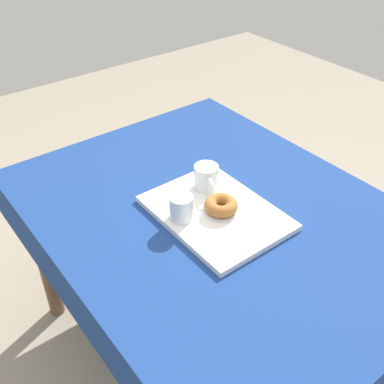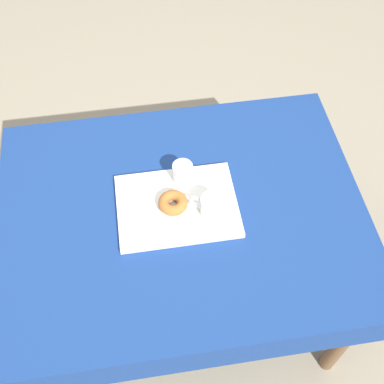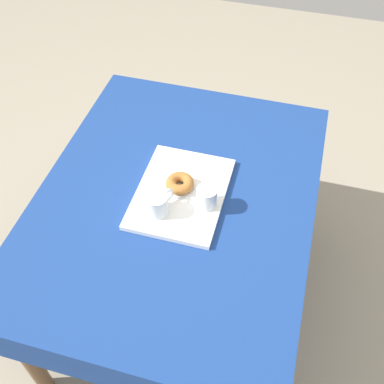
# 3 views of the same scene
# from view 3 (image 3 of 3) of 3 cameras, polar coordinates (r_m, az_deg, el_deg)

# --- Properties ---
(ground_plane) EXTENTS (6.00, 6.00, 0.00)m
(ground_plane) POSITION_cam_3_polar(r_m,az_deg,el_deg) (2.39, -1.54, -12.26)
(ground_plane) COLOR gray
(dining_table) EXTENTS (1.35, 1.04, 0.74)m
(dining_table) POSITION_cam_3_polar(r_m,az_deg,el_deg) (1.84, -1.96, -2.26)
(dining_table) COLOR navy
(dining_table) RESTS_ON ground
(serving_tray) EXTENTS (0.44, 0.33, 0.02)m
(serving_tray) POSITION_cam_3_polar(r_m,az_deg,el_deg) (1.77, -1.34, -0.13)
(serving_tray) COLOR white
(serving_tray) RESTS_ON dining_table
(tea_mug_left) EXTENTS (0.12, 0.08, 0.08)m
(tea_mug_left) POSITION_cam_3_polar(r_m,az_deg,el_deg) (1.67, -4.23, -1.51)
(tea_mug_left) COLOR white
(tea_mug_left) RESTS_ON serving_tray
(water_glass_near) EXTENTS (0.08, 0.08, 0.08)m
(water_glass_near) POSITION_cam_3_polar(r_m,az_deg,el_deg) (1.69, 1.80, -0.72)
(water_glass_near) COLOR white
(water_glass_near) RESTS_ON serving_tray
(donut_plate_left) EXTENTS (0.11, 0.11, 0.01)m
(donut_plate_left) POSITION_cam_3_polar(r_m,az_deg,el_deg) (1.77, -1.47, 0.57)
(donut_plate_left) COLOR silver
(donut_plate_left) RESTS_ON serving_tray
(sugar_donut_left) EXTENTS (0.11, 0.11, 0.04)m
(sugar_donut_left) POSITION_cam_3_polar(r_m,az_deg,el_deg) (1.76, -1.48, 1.07)
(sugar_donut_left) COLOR #A3662D
(sugar_donut_left) RESTS_ON donut_plate_left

